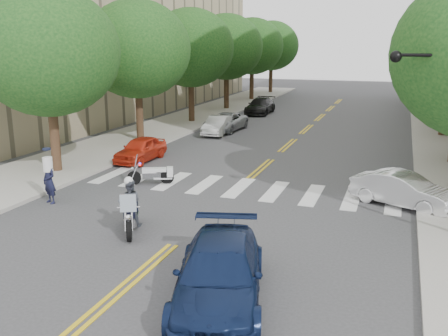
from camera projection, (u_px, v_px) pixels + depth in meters
The scene contains 21 objects.
ground at pixel (173, 245), 15.10m from camera, with size 140.00×140.00×0.00m, color #38383A.
sidewalk_left at pixel (183, 121), 38.26m from camera, with size 5.00×60.00×0.15m, color #9E9991.
tree_l_0 at pixel (48, 52), 22.08m from camera, with size 6.40×6.40×8.45m.
tree_l_1 at pixel (137, 49), 29.39m from camera, with size 6.40×6.40×8.45m.
tree_l_2 at pixel (191, 48), 36.69m from camera, with size 6.40×6.40×8.45m.
tree_l_3 at pixel (226, 47), 44.00m from camera, with size 6.40×6.40×8.45m.
tree_l_4 at pixel (252, 46), 51.31m from camera, with size 6.40×6.40×8.45m.
tree_l_5 at pixel (271, 46), 58.61m from camera, with size 6.40×6.40×8.45m.
tree_r_3 at pixel (442, 48), 38.28m from camera, with size 6.40×6.40×8.45m.
tree_r_4 at pixel (437, 47), 45.58m from camera, with size 6.40×6.40×8.45m.
tree_r_5 at pixel (433, 46), 52.89m from camera, with size 6.40×6.40×8.45m.
motorcycle_police at pixel (130, 207), 16.08m from camera, with size 1.27×2.11×1.84m.
motorcycle_parked at pixel (155, 174), 21.51m from camera, with size 1.89×1.09×1.30m.
officer_standing at pixel (49, 181), 18.86m from camera, with size 0.63×0.41×1.73m, color black.
convertible at pixel (403, 190), 18.57m from camera, with size 1.34×3.85×1.27m, color silver.
sedan_blue at pixel (219, 274), 11.61m from camera, with size 2.01×4.95×1.44m, color #0F1D41.
parked_car_a at pixel (141, 149), 25.67m from camera, with size 1.47×3.65×1.24m, color red.
parked_car_b at pixel (218, 125), 33.08m from camera, with size 1.27×3.66×1.20m, color silver.
parked_car_c at pixel (225, 122), 34.45m from camera, with size 2.02×4.37×1.21m, color #95979C.
parked_car_d at pixel (260, 106), 42.66m from camera, with size 1.87×4.60×1.33m, color black.
parked_car_e at pixel (263, 105), 43.58m from camera, with size 1.48×3.68×1.25m, color #A4A5A9.
Camera 1 is at (6.17, -12.73, 5.98)m, focal length 40.00 mm.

